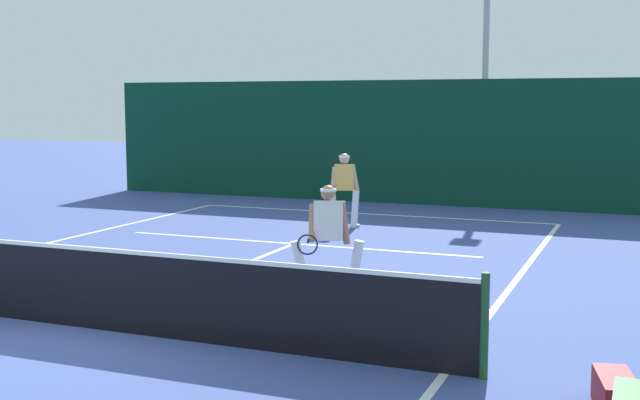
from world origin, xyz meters
TOP-DOWN VIEW (x-y plane):
  - ground_plane at (0.00, 0.00)m, footprint 80.00×80.00m
  - court_line_baseline_far at (0.00, 11.22)m, footprint 9.25×0.10m
  - court_line_sideline_right at (4.63, 0.00)m, footprint 0.10×22.45m
  - court_line_service at (0.00, 6.52)m, footprint 7.54×0.10m
  - court_line_centre at (0.00, 3.20)m, footprint 0.10×6.40m
  - tennis_net at (0.00, 0.00)m, footprint 10.15×0.09m
  - player_near at (2.23, 2.74)m, footprint 1.07×0.98m
  - player_far at (0.17, 8.91)m, footprint 0.75×0.91m
  - tennis_ball at (-2.17, 2.16)m, footprint 0.07×0.07m
  - back_fence_windscreen at (0.00, 13.61)m, footprint 18.02×0.12m
  - light_pole at (2.03, 15.47)m, footprint 0.55×0.44m
  - equipment_bag at (6.32, -0.39)m, footprint 0.48×0.81m

SIDE VIEW (x-z plane):
  - ground_plane at x=0.00m, z-range 0.00..0.00m
  - court_line_baseline_far at x=0.00m, z-range 0.00..0.01m
  - court_line_sideline_right at x=4.63m, z-range 0.00..0.01m
  - court_line_service at x=0.00m, z-range 0.00..0.01m
  - court_line_centre at x=0.00m, z-range 0.00..0.01m
  - tennis_ball at x=-2.17m, z-range 0.00..0.07m
  - equipment_bag at x=6.32m, z-range 0.00..0.32m
  - tennis_net at x=0.00m, z-range -0.02..1.09m
  - player_near at x=2.23m, z-range 0.08..1.71m
  - player_far at x=0.17m, z-range 0.09..1.77m
  - back_fence_windscreen at x=0.00m, z-range 0.00..3.43m
  - light_pole at x=2.03m, z-range 0.81..7.20m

